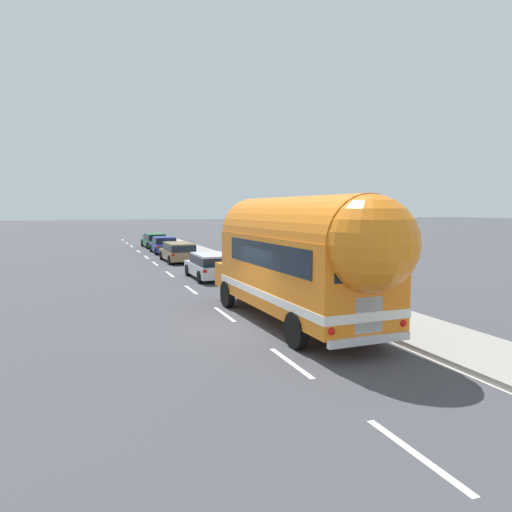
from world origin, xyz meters
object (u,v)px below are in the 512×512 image
Objects in this scene: car_second at (178,251)px; car_third at (164,244)px; car_lead at (211,264)px; painted_bus at (302,255)px; car_fourth at (154,239)px.

car_third is at bearing 88.63° from car_second.
car_lead is at bearing -89.74° from car_second.
car_lead and car_third have the same top height.
car_third is (0.12, 26.60, -1.57)m from painted_bus.
car_fourth is (0.16, 32.55, -1.52)m from painted_bus.
painted_bus is 2.39× the size of car_lead.
painted_bus is at bearing -90.27° from car_third.
painted_bus is 26.65m from car_third.
car_second is (-0.04, 19.62, -1.52)m from painted_bus.
painted_bus reaches higher than car_third.
car_second is at bearing -90.92° from car_fourth.
car_second is at bearing 90.26° from car_lead.
painted_bus is 11.06m from car_lead.
painted_bus reaches higher than car_lead.
car_third is at bearing 89.73° from painted_bus.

